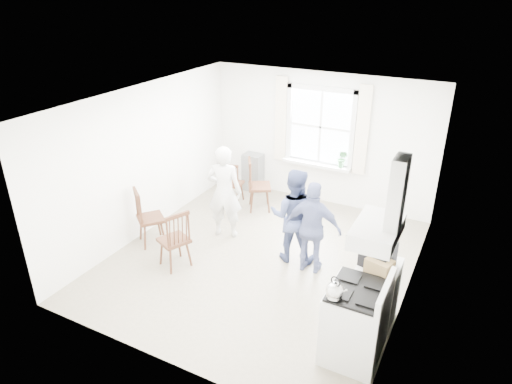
# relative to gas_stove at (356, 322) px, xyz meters

# --- Properties ---
(room_shell) EXTENTS (4.62, 5.12, 2.64)m
(room_shell) POSITION_rel_gas_stove_xyz_m (-1.91, 1.35, 0.82)
(room_shell) COLOR gray
(room_shell) RESTS_ON ground
(window_assembly) EXTENTS (1.88, 0.24, 1.70)m
(window_assembly) POSITION_rel_gas_stove_xyz_m (-1.91, 3.80, 0.98)
(window_assembly) COLOR white
(window_assembly) RESTS_ON room_shell
(range_hood) EXTENTS (0.45, 0.76, 0.94)m
(range_hood) POSITION_rel_gas_stove_xyz_m (0.16, -0.00, 1.42)
(range_hood) COLOR silver
(range_hood) RESTS_ON room_shell
(shelf_unit) EXTENTS (0.40, 0.30, 0.80)m
(shelf_unit) POSITION_rel_gas_stove_xyz_m (-3.31, 3.68, -0.08)
(shelf_unit) COLOR gray
(shelf_unit) RESTS_ON ground
(gas_stove) EXTENTS (0.68, 0.76, 1.12)m
(gas_stove) POSITION_rel_gas_stove_xyz_m (0.00, 0.00, 0.00)
(gas_stove) COLOR silver
(gas_stove) RESTS_ON ground
(kettle) EXTENTS (0.20, 0.20, 0.28)m
(kettle) POSITION_rel_gas_stove_xyz_m (-0.20, -0.28, 0.56)
(kettle) COLOR silver
(kettle) RESTS_ON gas_stove
(low_cabinet) EXTENTS (0.50, 0.55, 0.90)m
(low_cabinet) POSITION_rel_gas_stove_xyz_m (0.07, 0.70, -0.03)
(low_cabinet) COLOR silver
(low_cabinet) RESTS_ON ground
(stereo_stack) EXTENTS (0.43, 0.41, 0.33)m
(stereo_stack) POSITION_rel_gas_stove_xyz_m (0.04, 0.65, 0.58)
(stereo_stack) COLOR black
(stereo_stack) RESTS_ON low_cabinet
(cardboard_box) EXTENTS (0.35, 0.29, 0.19)m
(cardboard_box) POSITION_rel_gas_stove_xyz_m (0.10, 0.49, 0.51)
(cardboard_box) COLOR olive
(cardboard_box) RESTS_ON low_cabinet
(windsor_chair_a) EXTENTS (0.43, 0.42, 0.89)m
(windsor_chair_a) POSITION_rel_gas_stove_xyz_m (-3.36, 2.85, 0.06)
(windsor_chair_a) COLOR #422315
(windsor_chair_a) RESTS_ON ground
(windsor_chair_b) EXTENTS (0.60, 0.59, 1.02)m
(windsor_chair_b) POSITION_rel_gas_stove_xyz_m (-3.88, 0.84, 0.14)
(windsor_chair_b) COLOR #422315
(windsor_chair_b) RESTS_ON ground
(windsor_chair_c) EXTENTS (0.54, 0.55, 0.99)m
(windsor_chair_c) POSITION_rel_gas_stove_xyz_m (-2.95, 0.51, 0.12)
(windsor_chair_c) COLOR #422315
(windsor_chair_c) RESTS_ON ground
(person_left) EXTENTS (0.75, 0.75, 1.66)m
(person_left) POSITION_rel_gas_stove_xyz_m (-2.84, 1.75, 0.35)
(person_left) COLOR silver
(person_left) RESTS_ON ground
(person_mid) EXTENTS (0.92, 0.92, 1.55)m
(person_mid) POSITION_rel_gas_stove_xyz_m (-1.49, 1.59, 0.29)
(person_mid) COLOR #404B77
(person_mid) RESTS_ON ground
(person_right) EXTENTS (0.95, 0.95, 1.48)m
(person_right) POSITION_rel_gas_stove_xyz_m (-1.10, 1.42, 0.26)
(person_right) COLOR navy
(person_right) RESTS_ON ground
(potted_plant) EXTENTS (0.23, 0.23, 0.35)m
(potted_plant) POSITION_rel_gas_stove_xyz_m (-1.40, 3.71, 0.54)
(potted_plant) COLOR #32713A
(potted_plant) RESTS_ON window_assembly
(windsor_chair_d) EXTENTS (0.59, 0.59, 1.04)m
(windsor_chair_d) POSITION_rel_gas_stove_xyz_m (-2.86, 2.87, 0.15)
(windsor_chair_d) COLOR #422315
(windsor_chair_d) RESTS_ON ground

